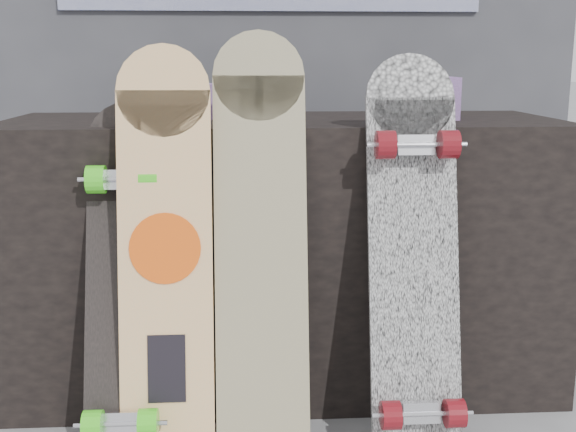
{
  "coord_description": "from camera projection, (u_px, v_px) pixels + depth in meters",
  "views": [
    {
      "loc": [
        -0.12,
        -1.61,
        0.97
      ],
      "look_at": [
        -0.0,
        0.2,
        0.57
      ],
      "focal_mm": 45.0,
      "sensor_mm": 36.0,
      "label": 1
    }
  ],
  "objects": [
    {
      "name": "vendor_table",
      "position": [
        283.0,
        251.0,
        2.19
      ],
      "size": [
        1.6,
        0.6,
        0.8
      ],
      "primitive_type": "cube",
      "color": "black",
      "rests_on": "ground"
    },
    {
      "name": "booth",
      "position": [
        271.0,
        25.0,
        2.87
      ],
      "size": [
        2.4,
        0.22,
        2.2
      ],
      "color": "#36363B",
      "rests_on": "ground"
    },
    {
      "name": "merch_box_purple",
      "position": [
        184.0,
        101.0,
        2.11
      ],
      "size": [
        0.18,
        0.12,
        0.1
      ],
      "primitive_type": "cube",
      "color": "#513369",
      "rests_on": "vendor_table"
    },
    {
      "name": "merch_box_small",
      "position": [
        430.0,
        98.0,
        2.09
      ],
      "size": [
        0.14,
        0.14,
        0.12
      ],
      "primitive_type": "cube",
      "color": "#513369",
      "rests_on": "vendor_table"
    },
    {
      "name": "merch_box_flat",
      "position": [
        241.0,
        106.0,
        2.22
      ],
      "size": [
        0.22,
        0.1,
        0.06
      ],
      "primitive_type": "cube",
      "color": "#D1B78C",
      "rests_on": "vendor_table"
    },
    {
      "name": "longboard_geisha",
      "position": [
        165.0,
        242.0,
        1.76
      ],
      "size": [
        0.23,
        0.22,
        1.01
      ],
      "rotation": [
        -0.2,
        0.0,
        0.0
      ],
      "color": "#C8B487",
      "rests_on": "ground"
    },
    {
      "name": "longboard_celtic",
      "position": [
        261.0,
        230.0,
        1.79
      ],
      "size": [
        0.23,
        0.27,
        1.04
      ],
      "rotation": [
        -0.24,
        0.0,
        0.0
      ],
      "color": "beige",
      "rests_on": "ground"
    },
    {
      "name": "longboard_cascadia",
      "position": [
        414.0,
        250.0,
        1.79
      ],
      "size": [
        0.23,
        0.32,
        0.99
      ],
      "rotation": [
        -0.25,
        0.0,
        0.0
      ],
      "color": "silver",
      "rests_on": "ground"
    },
    {
      "name": "skateboard_dark",
      "position": [
        125.0,
        276.0,
        1.79
      ],
      "size": [
        0.2,
        0.37,
        0.87
      ],
      "rotation": [
        -0.34,
        0.0,
        0.0
      ],
      "color": "black",
      "rests_on": "ground"
    }
  ]
}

